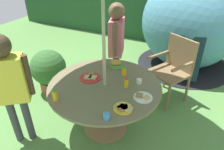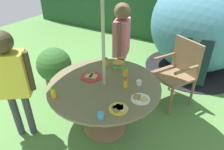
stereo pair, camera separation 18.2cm
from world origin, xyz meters
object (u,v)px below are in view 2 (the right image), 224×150
(cup_far, at_px, (139,83))
(child_in_pink_shirt, at_px, (122,37))
(juice_bottle_near_right, at_px, (106,62))
(garden_table, at_px, (105,95))
(plate_mid_left, at_px, (91,76))
(potted_plant, at_px, (54,67))
(child_in_yellow_shirt, at_px, (11,75))
(juice_bottle_far_right, at_px, (125,72))
(wooden_chair, at_px, (179,69))
(plate_mid_right, at_px, (119,108))
(plate_front_edge, at_px, (140,99))
(cup_near, at_px, (101,116))
(snack_bowl, at_px, (118,64))
(dome_tent, at_px, (201,25))
(juice_bottle_far_left, at_px, (53,93))
(juice_bottle_near_left, at_px, (125,83))

(cup_far, bearing_deg, child_in_pink_shirt, 130.70)
(child_in_pink_shirt, distance_m, juice_bottle_near_right, 0.57)
(garden_table, xyz_separation_m, child_in_pink_shirt, (-0.28, 0.94, 0.37))
(plate_mid_left, bearing_deg, potted_plant, 161.92)
(child_in_pink_shirt, height_order, child_in_yellow_shirt, child_in_pink_shirt)
(juice_bottle_far_right, bearing_deg, wooden_chair, 57.43)
(garden_table, relative_size, plate_mid_right, 6.80)
(plate_mid_left, bearing_deg, plate_mid_right, -31.10)
(plate_front_edge, bearing_deg, wooden_chair, 83.61)
(child_in_pink_shirt, height_order, juice_bottle_near_right, child_in_pink_shirt)
(juice_bottle_far_right, distance_m, cup_near, 0.81)
(child_in_yellow_shirt, bearing_deg, snack_bowl, 18.22)
(plate_mid_left, distance_m, juice_bottle_far_right, 0.42)
(plate_mid_right, bearing_deg, child_in_yellow_shirt, -165.90)
(dome_tent, height_order, child_in_pink_shirt, dome_tent)
(plate_mid_right, bearing_deg, potted_plant, 156.74)
(juice_bottle_far_right, height_order, cup_far, juice_bottle_far_right)
(cup_near, bearing_deg, juice_bottle_far_left, 178.41)
(child_in_pink_shirt, bearing_deg, plate_front_edge, 21.00)
(garden_table, height_order, plate_mid_left, plate_mid_left)
(child_in_yellow_shirt, bearing_deg, juice_bottle_near_left, -4.02)
(plate_front_edge, relative_size, juice_bottle_far_right, 1.67)
(snack_bowl, bearing_deg, juice_bottle_far_right, -41.16)
(potted_plant, relative_size, plate_mid_right, 3.66)
(juice_bottle_far_left, relative_size, juice_bottle_far_right, 1.07)
(garden_table, distance_m, wooden_chair, 1.22)
(child_in_pink_shirt, xyz_separation_m, cup_near, (0.56, -1.44, -0.18))
(garden_table, xyz_separation_m, juice_bottle_far_left, (-0.33, -0.49, 0.22))
(juice_bottle_near_left, relative_size, cup_far, 1.85)
(child_in_yellow_shirt, relative_size, cup_far, 21.65)
(dome_tent, relative_size, plate_mid_right, 10.42)
(plate_mid_right, xyz_separation_m, juice_bottle_far_right, (-0.25, 0.60, 0.04))
(garden_table, distance_m, plate_mid_left, 0.29)
(juice_bottle_near_left, height_order, juice_bottle_far_left, juice_bottle_far_left)
(plate_mid_right, distance_m, juice_bottle_far_left, 0.72)
(juice_bottle_near_left, height_order, cup_near, juice_bottle_near_left)
(child_in_yellow_shirt, distance_m, plate_mid_right, 1.23)
(dome_tent, xyz_separation_m, juice_bottle_near_left, (-0.38, -2.18, -0.14))
(juice_bottle_near_right, bearing_deg, child_in_pink_shirt, 96.97)
(wooden_chair, bearing_deg, child_in_yellow_shirt, -100.75)
(potted_plant, bearing_deg, plate_front_edge, -14.06)
(wooden_chair, height_order, snack_bowl, wooden_chair)
(plate_front_edge, bearing_deg, dome_tent, 86.52)
(wooden_chair, height_order, plate_mid_right, wooden_chair)
(snack_bowl, xyz_separation_m, plate_mid_left, (-0.16, -0.40, -0.03))
(wooden_chair, xyz_separation_m, potted_plant, (-1.83, -0.68, -0.16))
(plate_mid_left, xyz_separation_m, juice_bottle_near_right, (0.01, 0.34, 0.05))
(potted_plant, relative_size, juice_bottle_far_left, 5.43)
(wooden_chair, height_order, plate_front_edge, wooden_chair)
(plate_mid_left, bearing_deg, juice_bottle_near_left, 2.19)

